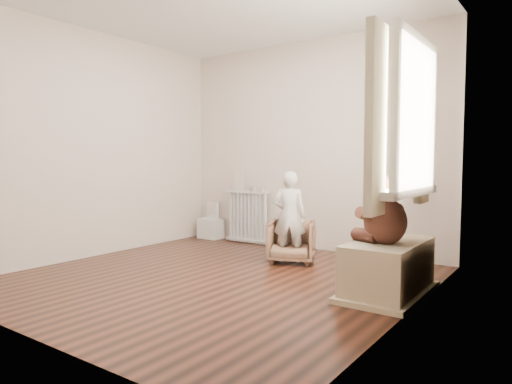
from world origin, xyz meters
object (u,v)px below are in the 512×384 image
Objects in this scene: child at (289,216)px; plush_cat at (417,174)px; armchair at (292,241)px; teddy_bear at (385,216)px; radiator at (248,214)px; toy_vanity at (211,219)px; toy_bench at (388,271)px.

plush_cat reaches higher than child.
child is (0.00, -0.05, 0.28)m from armchair.
radiator is at bearing 169.48° from teddy_bear.
toy_vanity is at bearing 135.91° from armchair.
radiator reaches higher than toy_vanity.
child is at bearing -113.49° from armchair.
toy_vanity is 0.93× the size of teddy_bear.
armchair is at bearing -20.60° from toy_vanity.
radiator is 2.70m from toy_bench.
plush_cat reaches higher than teddy_bear.
toy_vanity is 3.32m from teddy_bear.
armchair is 0.29m from child.
armchair is 1.41m from toy_bench.
armchair is 0.51× the size of child.
child is 1.03× the size of toy_bench.
armchair is at bearing -113.49° from child.
toy_bench is 0.86m from plush_cat.
radiator is 0.74× the size of toy_bench.
child is 1.52m from plush_cat.
toy_bench is 0.48m from teddy_bear.
toy_bench is at bearing -99.26° from plush_cat.
teddy_bear reaches higher than radiator.
armchair is (1.10, -0.68, -0.16)m from radiator.
armchair is at bearing -31.75° from radiator.
teddy_bear is (2.38, -1.36, 0.28)m from radiator.
radiator is 1.33m from child.
radiator is 1.27× the size of teddy_bear.
plush_cat is at bearing -16.87° from toy_vanity.
radiator is at bearing 152.06° from toy_bench.
teddy_bear is (0.00, -0.10, 0.47)m from toy_bench.
child reaches higher than radiator.
toy_vanity is 1.85m from armchair.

